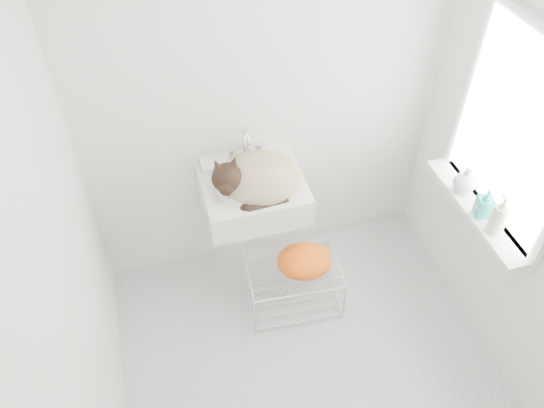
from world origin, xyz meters
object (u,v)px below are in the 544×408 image
object	(u,v)px
wire_rack	(293,287)
bottle_a	(493,230)
cat	(255,178)
bottle_b	(481,214)
sink	(253,182)
bottle_c	(462,190)

from	to	relation	value
wire_rack	bottle_a	distance (m)	1.27
cat	bottle_b	xyz separation A→B (m)	(1.14, -0.58, -0.04)
sink	bottle_b	distance (m)	1.29
cat	wire_rack	world-z (taller)	cat
cat	wire_rack	bearing A→B (deg)	-47.52
sink	cat	distance (m)	0.05
wire_rack	bottle_b	distance (m)	1.23
bottle_c	bottle_a	bearing A→B (deg)	-90.00
sink	bottle_c	bearing A→B (deg)	-18.96
sink	bottle_b	world-z (taller)	sink
sink	bottle_a	size ratio (longest dim) A/B	3.00
cat	bottle_c	distance (m)	1.20
wire_rack	bottle_a	xyz separation A→B (m)	(0.97, -0.43, 0.70)
bottle_a	bottle_c	bearing A→B (deg)	90.00
sink	bottle_a	world-z (taller)	sink
bottle_a	bottle_b	bearing A→B (deg)	90.00
wire_rack	bottle_b	world-z (taller)	bottle_b
bottle_b	bottle_c	world-z (taller)	bottle_b
sink	cat	xyz separation A→B (m)	(0.01, -0.02, 0.04)
bottle_a	cat	bearing A→B (deg)	148.22
cat	bottle_a	bearing A→B (deg)	-20.43
bottle_a	bottle_b	distance (m)	0.13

